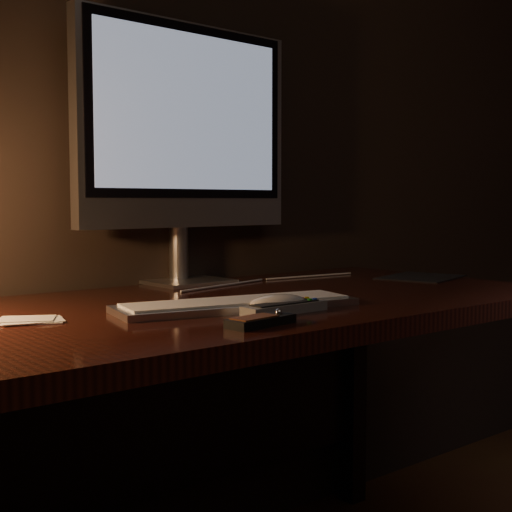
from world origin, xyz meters
TOP-DOWN VIEW (x-y plane):
  - desk at (0.00, 1.93)m, footprint 1.60×0.75m
  - monitor at (0.12, 2.18)m, footprint 0.63×0.19m
  - keyboard at (-0.04, 1.75)m, footprint 0.51×0.24m
  - mousepad at (0.71, 1.89)m, footprint 0.27×0.24m
  - mouse at (0.00, 1.68)m, footprint 0.13×0.09m
  - media_remote at (-0.13, 1.57)m, footprint 0.14×0.06m
  - tv_remote at (-0.01, 1.65)m, footprint 0.19×0.05m
  - papers at (-0.43, 1.86)m, footprint 0.14×0.12m
  - cable at (0.31, 2.07)m, footprint 0.61×0.02m

SIDE VIEW (x-z plane):
  - desk at x=0.00m, z-range 0.25..1.00m
  - mousepad at x=0.71m, z-range 0.75..0.75m
  - cable at x=0.31m, z-range 0.75..0.76m
  - papers at x=-0.43m, z-range 0.75..0.76m
  - media_remote at x=-0.13m, z-range 0.75..0.77m
  - keyboard at x=-0.04m, z-range 0.75..0.77m
  - tv_remote at x=-0.01m, z-range 0.75..0.77m
  - mouse at x=0.00m, z-range 0.75..0.77m
  - monitor at x=0.12m, z-range 0.81..1.47m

